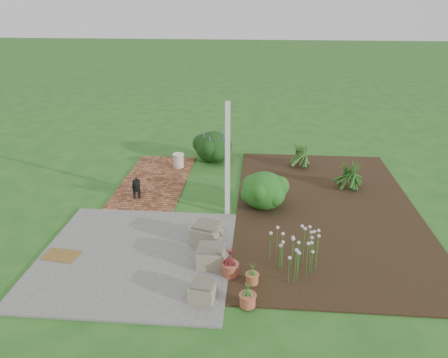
# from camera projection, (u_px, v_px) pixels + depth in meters

# --- Properties ---
(ground) EXTENTS (80.00, 80.00, 0.00)m
(ground) POSITION_uv_depth(u_px,v_px,m) (213.00, 215.00, 9.55)
(ground) COLOR #22581B
(ground) RESTS_ON ground
(concrete_patio) EXTENTS (3.50, 3.50, 0.04)m
(concrete_patio) POSITION_uv_depth(u_px,v_px,m) (136.00, 256.00, 8.03)
(concrete_patio) COLOR #5C5D5A
(concrete_patio) RESTS_ON ground
(brick_path) EXTENTS (1.60, 3.50, 0.04)m
(brick_path) POSITION_uv_depth(u_px,v_px,m) (155.00, 180.00, 11.27)
(brick_path) COLOR #592E1C
(brick_path) RESTS_ON ground
(garden_bed) EXTENTS (4.00, 7.00, 0.03)m
(garden_bed) POSITION_uv_depth(u_px,v_px,m) (326.00, 209.00, 9.81)
(garden_bed) COLOR black
(garden_bed) RESTS_ON ground
(veranda_post) EXTENTS (0.10, 0.10, 2.50)m
(veranda_post) POSITION_uv_depth(u_px,v_px,m) (228.00, 161.00, 9.13)
(veranda_post) COLOR white
(veranda_post) RESTS_ON ground
(stone_trough_near) EXTENTS (0.44, 0.44, 0.26)m
(stone_trough_near) POSITION_uv_depth(u_px,v_px,m) (203.00, 292.00, 6.83)
(stone_trough_near) COLOR #7C6F5C
(stone_trough_near) RESTS_ON concrete_patio
(stone_trough_mid) EXTENTS (0.48, 0.48, 0.32)m
(stone_trough_mid) POSITION_uv_depth(u_px,v_px,m) (211.00, 257.00, 7.68)
(stone_trough_mid) COLOR #736956
(stone_trough_mid) RESTS_ON concrete_patio
(stone_trough_far) EXTENTS (0.64, 0.64, 0.34)m
(stone_trough_far) POSITION_uv_depth(u_px,v_px,m) (207.00, 234.00, 8.38)
(stone_trough_far) COLOR #766E5A
(stone_trough_far) RESTS_ON concrete_patio
(coir_doormat) EXTENTS (0.67, 0.47, 0.02)m
(coir_doormat) POSITION_uv_depth(u_px,v_px,m) (62.00, 255.00, 7.99)
(coir_doormat) COLOR brown
(coir_doormat) RESTS_ON concrete_patio
(black_dog) EXTENTS (0.26, 0.55, 0.48)m
(black_dog) POSITION_uv_depth(u_px,v_px,m) (136.00, 186.00, 10.21)
(black_dog) COLOR black
(black_dog) RESTS_ON brick_path
(cream_ceramic_urn) EXTENTS (0.35, 0.35, 0.37)m
(cream_ceramic_urn) POSITION_uv_depth(u_px,v_px,m) (179.00, 161.00, 12.03)
(cream_ceramic_urn) COLOR beige
(cream_ceramic_urn) RESTS_ON brick_path
(evergreen_shrub) EXTENTS (1.14, 1.14, 0.84)m
(evergreen_shrub) POSITION_uv_depth(u_px,v_px,m) (264.00, 190.00, 9.71)
(evergreen_shrub) COLOR #133E0E
(evergreen_shrub) RESTS_ON garden_bed
(agapanthus_clump_back) EXTENTS (1.02, 1.02, 0.86)m
(agapanthus_clump_back) POSITION_uv_depth(u_px,v_px,m) (350.00, 171.00, 10.69)
(agapanthus_clump_back) COLOR #0E380A
(agapanthus_clump_back) RESTS_ON garden_bed
(agapanthus_clump_front) EXTENTS (1.28, 1.28, 0.87)m
(agapanthus_clump_front) POSITION_uv_depth(u_px,v_px,m) (301.00, 151.00, 12.05)
(agapanthus_clump_front) COLOR #123F15
(agapanthus_clump_front) RESTS_ON garden_bed
(pink_flower_patch) EXTENTS (1.44, 1.44, 0.70)m
(pink_flower_patch) POSITION_uv_depth(u_px,v_px,m) (297.00, 250.00, 7.54)
(pink_flower_patch) COLOR #113D0F
(pink_flower_patch) RESTS_ON garden_bed
(terracotta_pot_bronze) EXTENTS (0.34, 0.34, 0.23)m
(terracotta_pot_bronze) POSITION_uv_depth(u_px,v_px,m) (230.00, 269.00, 7.43)
(terracotta_pot_bronze) COLOR #9E4D35
(terracotta_pot_bronze) RESTS_ON garden_bed
(terracotta_pot_small_left) EXTENTS (0.28, 0.28, 0.17)m
(terracotta_pot_small_left) POSITION_uv_depth(u_px,v_px,m) (252.00, 278.00, 7.23)
(terracotta_pot_small_left) COLOR #A66038
(terracotta_pot_small_left) RESTS_ON garden_bed
(terracotta_pot_small_right) EXTENTS (0.25, 0.25, 0.21)m
(terracotta_pot_small_right) POSITION_uv_depth(u_px,v_px,m) (248.00, 300.00, 6.70)
(terracotta_pot_small_right) COLOR #A95339
(terracotta_pot_small_right) RESTS_ON garden_bed
(purple_flowering_bush) EXTENTS (1.08, 1.08, 0.89)m
(purple_flowering_bush) POSITION_uv_depth(u_px,v_px,m) (214.00, 146.00, 12.50)
(purple_flowering_bush) COLOR black
(purple_flowering_bush) RESTS_ON ground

